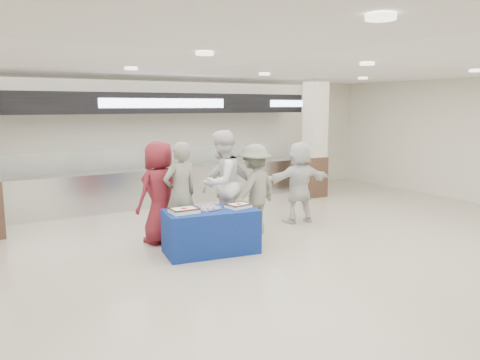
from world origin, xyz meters
TOP-DOWN VIEW (x-y plane):
  - ground at (0.00, 0.00)m, footprint 14.00×14.00m
  - serving_line at (0.00, 5.40)m, footprint 8.70×0.85m
  - column_right at (4.00, 4.20)m, footprint 0.55×0.55m
  - display_table at (-0.81, 1.19)m, footprint 1.66×1.02m
  - sheet_cake_left at (-1.28, 1.23)m, footprint 0.45×0.35m
  - sheet_cake_right at (-0.31, 1.10)m, footprint 0.42×0.35m
  - cupcake_tray at (-0.81, 1.23)m, footprint 0.40×0.34m
  - civilian_maroon at (-1.30, 2.24)m, footprint 1.05×0.85m
  - soldier_a at (-1.04, 1.90)m, footprint 0.74×0.55m
  - chef_tall at (-0.09, 2.09)m, footprint 1.22×1.12m
  - chef_short at (0.14, 2.25)m, footprint 1.10×0.69m
  - soldier_b at (0.49, 1.83)m, footprint 1.29×1.00m
  - civilian_white at (1.81, 2.11)m, footprint 1.68×0.74m

SIDE VIEW (x-z plane):
  - ground at x=0.00m, z-range 0.00..0.00m
  - display_table at x=-0.81m, z-range 0.00..0.75m
  - cupcake_tray at x=-0.81m, z-range 0.75..0.81m
  - sheet_cake_right at x=-0.31m, z-range 0.75..0.84m
  - sheet_cake_left at x=-1.28m, z-range 0.75..0.84m
  - chef_short at x=0.14m, z-range 0.00..1.74m
  - civilian_white at x=1.81m, z-range 0.00..1.75m
  - soldier_b at x=0.49m, z-range 0.00..1.77m
  - soldier_a at x=-1.04m, z-range 0.00..1.86m
  - civilian_maroon at x=-1.30m, z-range 0.00..1.87m
  - chef_tall at x=-0.09m, z-range 0.00..2.03m
  - serving_line at x=0.00m, z-range -0.24..2.56m
  - column_right at x=4.00m, z-range -0.07..3.13m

